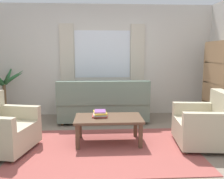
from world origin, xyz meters
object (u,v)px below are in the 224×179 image
at_px(potted_plant, 4,97).
at_px(book_stack_on_table, 100,114).
at_px(couch, 103,105).
at_px(coffee_table, 108,121).
at_px(armchair_right, 206,125).
at_px(bookshelf, 219,83).
at_px(armchair_left, 0,129).

bearing_deg(potted_plant, book_stack_on_table, -34.22).
bearing_deg(couch, coffee_table, 92.77).
relative_size(couch, potted_plant, 1.49).
bearing_deg(book_stack_on_table, armchair_right, -10.35).
relative_size(coffee_table, potted_plant, 0.86).
relative_size(couch, coffee_table, 1.73).
relative_size(book_stack_on_table, potted_plant, 0.26).
xyz_separation_m(potted_plant, bookshelf, (4.52, -0.60, 0.37)).
bearing_deg(bookshelf, book_stack_on_table, 108.62).
height_order(armchair_left, armchair_right, same).
height_order(armchair_right, book_stack_on_table, armchair_right).
distance_m(book_stack_on_table, bookshelf, 2.59).
relative_size(armchair_left, coffee_table, 0.91).
bearing_deg(book_stack_on_table, coffee_table, -30.52).
bearing_deg(potted_plant, coffee_table, -34.00).
relative_size(couch, book_stack_on_table, 5.78).
bearing_deg(coffee_table, bookshelf, 21.48).
relative_size(couch, bookshelf, 1.10).
bearing_deg(couch, book_stack_on_table, 86.21).
height_order(book_stack_on_table, bookshelf, bookshelf).
distance_m(couch, potted_plant, 2.18).
relative_size(armchair_right, coffee_table, 0.84).
xyz_separation_m(book_stack_on_table, bookshelf, (2.43, 0.82, 0.40)).
xyz_separation_m(armchair_right, coffee_table, (-1.55, 0.23, 0.03)).
height_order(couch, armchair_left, couch).
bearing_deg(bookshelf, couch, 81.14).
relative_size(armchair_right, potted_plant, 0.72).
height_order(potted_plant, bookshelf, bookshelf).
bearing_deg(coffee_table, book_stack_on_table, 149.48).
bearing_deg(coffee_table, couch, 92.77).
distance_m(couch, coffee_table, 1.27).
relative_size(armchair_right, book_stack_on_table, 2.81).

